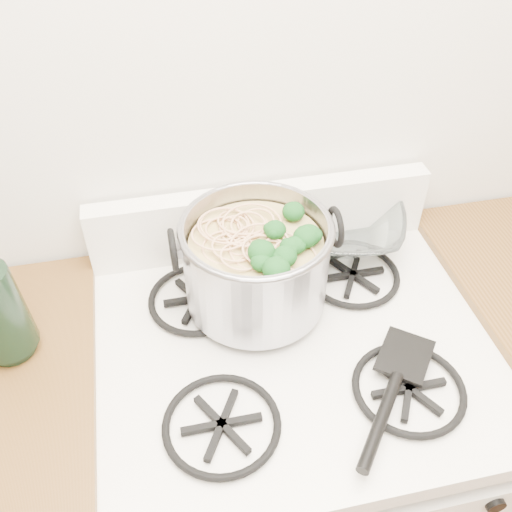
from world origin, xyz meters
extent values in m
plane|color=silver|center=(0.00, 1.60, 1.35)|extent=(3.60, 0.00, 3.60)
cube|color=white|center=(0.00, 1.27, 0.41)|extent=(0.76, 0.65, 0.81)
cube|color=white|center=(0.00, 1.27, 0.88)|extent=(0.76, 0.65, 0.04)
cube|color=black|center=(0.00, 1.27, 0.91)|extent=(0.60, 0.56, 0.02)
cylinder|color=black|center=(0.28, 0.95, 0.78)|extent=(0.04, 0.03, 0.04)
cube|color=silver|center=(-0.51, 1.27, 0.44)|extent=(0.25, 0.65, 0.88)
cube|color=#4C3012|center=(-0.51, 1.27, 0.90)|extent=(0.25, 0.65, 0.04)
cylinder|color=#9A99A1|center=(-0.05, 1.38, 1.02)|extent=(0.28, 0.28, 0.19)
torus|color=#9A99A1|center=(-0.05, 1.38, 1.11)|extent=(0.29, 0.29, 0.01)
torus|color=black|center=(-0.21, 1.38, 1.08)|extent=(0.01, 0.08, 0.08)
torus|color=black|center=(0.10, 1.38, 1.08)|extent=(0.01, 0.08, 0.08)
cylinder|color=#A48C4D|center=(-0.05, 1.38, 1.00)|extent=(0.26, 0.26, 0.15)
sphere|color=#124415|center=(-0.05, 1.38, 1.09)|extent=(0.04, 0.04, 0.04)
sphere|color=#124415|center=(-0.05, 1.38, 1.09)|extent=(0.04, 0.04, 0.04)
sphere|color=#124415|center=(-0.05, 1.38, 1.09)|extent=(0.04, 0.04, 0.04)
sphere|color=#124415|center=(-0.05, 1.38, 1.09)|extent=(0.04, 0.04, 0.04)
sphere|color=#124415|center=(-0.05, 1.38, 1.09)|extent=(0.04, 0.04, 0.04)
sphere|color=#124415|center=(-0.05, 1.38, 1.09)|extent=(0.04, 0.04, 0.04)
sphere|color=#124415|center=(-0.05, 1.38, 1.09)|extent=(0.04, 0.04, 0.04)
sphere|color=#124415|center=(-0.05, 1.38, 1.09)|extent=(0.04, 0.04, 0.04)
sphere|color=#124415|center=(-0.05, 1.38, 1.09)|extent=(0.04, 0.04, 0.04)
sphere|color=#124415|center=(-0.05, 1.38, 1.09)|extent=(0.04, 0.04, 0.04)
imported|color=white|center=(0.17, 1.54, 0.94)|extent=(0.15, 0.15, 0.03)
camera|label=1|loc=(-0.22, 0.59, 1.77)|focal=40.00mm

